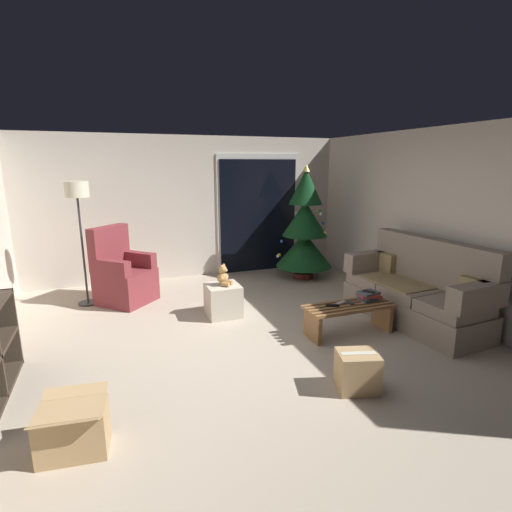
# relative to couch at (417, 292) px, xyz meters

# --- Properties ---
(ground_plane) EXTENTS (7.00, 7.00, 0.00)m
(ground_plane) POSITION_rel_couch_xyz_m (-2.32, 0.14, -0.40)
(ground_plane) COLOR #B2A38E
(wall_back) EXTENTS (5.72, 0.12, 2.50)m
(wall_back) POSITION_rel_couch_xyz_m (-2.32, 3.20, 0.85)
(wall_back) COLOR beige
(wall_back) RESTS_ON ground
(wall_right) EXTENTS (0.12, 6.00, 2.50)m
(wall_right) POSITION_rel_couch_xyz_m (0.54, 0.14, 0.85)
(wall_right) COLOR beige
(wall_right) RESTS_ON ground
(patio_door_frame) EXTENTS (1.60, 0.02, 2.20)m
(patio_door_frame) POSITION_rel_couch_xyz_m (-1.02, 3.13, 0.70)
(patio_door_frame) COLOR silver
(patio_door_frame) RESTS_ON ground
(patio_door_glass) EXTENTS (1.50, 0.02, 2.10)m
(patio_door_glass) POSITION_rel_couch_xyz_m (-1.02, 3.11, 0.65)
(patio_door_glass) COLOR black
(patio_door_glass) RESTS_ON ground
(couch) EXTENTS (0.92, 1.99, 1.08)m
(couch) POSITION_rel_couch_xyz_m (0.00, 0.00, 0.00)
(couch) COLOR gray
(couch) RESTS_ON ground
(coffee_table) EXTENTS (1.10, 0.40, 0.37)m
(coffee_table) POSITION_rel_couch_xyz_m (-1.05, -0.04, -0.15)
(coffee_table) COLOR olive
(coffee_table) RESTS_ON ground
(remote_silver) EXTENTS (0.16, 0.10, 0.02)m
(remote_silver) POSITION_rel_couch_xyz_m (-1.13, 0.03, -0.02)
(remote_silver) COLOR #ADADB2
(remote_silver) RESTS_ON coffee_table
(remote_graphite) EXTENTS (0.08, 0.16, 0.02)m
(remote_graphite) POSITION_rel_couch_xyz_m (-1.00, 0.02, -0.02)
(remote_graphite) COLOR #333338
(remote_graphite) RESTS_ON coffee_table
(remote_black) EXTENTS (0.16, 0.11, 0.02)m
(remote_black) POSITION_rel_couch_xyz_m (-1.27, -0.01, -0.02)
(remote_black) COLOR black
(remote_black) RESTS_ON coffee_table
(book_stack) EXTENTS (0.28, 0.24, 0.11)m
(book_stack) POSITION_rel_couch_xyz_m (-0.75, 0.02, 0.03)
(book_stack) COLOR #4C4C51
(book_stack) RESTS_ON coffee_table
(cell_phone) EXTENTS (0.14, 0.16, 0.01)m
(cell_phone) POSITION_rel_couch_xyz_m (-0.75, 0.01, 0.09)
(cell_phone) COLOR black
(cell_phone) RESTS_ON book_stack
(christmas_tree) EXTENTS (1.00, 1.00, 2.01)m
(christmas_tree) POSITION_rel_couch_xyz_m (-0.45, 2.32, 0.49)
(christmas_tree) COLOR #4C1E19
(christmas_tree) RESTS_ON ground
(armchair) EXTENTS (0.97, 0.97, 1.13)m
(armchair) POSITION_rel_couch_xyz_m (-3.55, 2.12, 0.00)
(armchair) COLOR maroon
(armchair) RESTS_ON ground
(floor_lamp) EXTENTS (0.32, 0.32, 1.78)m
(floor_lamp) POSITION_rel_couch_xyz_m (-4.06, 2.21, 1.11)
(floor_lamp) COLOR #2D2D30
(floor_lamp) RESTS_ON ground
(ottoman) EXTENTS (0.44, 0.44, 0.43)m
(ottoman) POSITION_rel_couch_xyz_m (-2.31, 1.07, -0.18)
(ottoman) COLOR beige
(ottoman) RESTS_ON ground
(teddy_bear_honey) EXTENTS (0.22, 0.21, 0.29)m
(teddy_bear_honey) POSITION_rel_couch_xyz_m (-2.30, 1.07, 0.15)
(teddy_bear_honey) COLOR tan
(teddy_bear_honey) RESTS_ON ottoman
(cardboard_box_taped_mid_floor) EXTENTS (0.43, 0.39, 0.36)m
(cardboard_box_taped_mid_floor) POSITION_rel_couch_xyz_m (-1.66, -1.10, -0.22)
(cardboard_box_taped_mid_floor) COLOR tan
(cardboard_box_taped_mid_floor) RESTS_ON ground
(cardboard_box_open_near_shelf) EXTENTS (0.49, 0.52, 0.40)m
(cardboard_box_open_near_shelf) POSITION_rel_couch_xyz_m (-4.02, -1.08, -0.22)
(cardboard_box_open_near_shelf) COLOR tan
(cardboard_box_open_near_shelf) RESTS_ON ground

